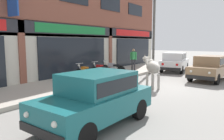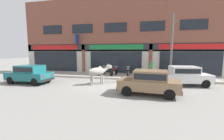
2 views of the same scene
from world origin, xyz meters
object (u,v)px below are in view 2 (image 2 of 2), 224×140
cow (98,72)px  car_2 (184,75)px  pedestrian (151,67)px  motorcycle_2 (128,72)px  car_1 (30,73)px  motorcycle_1 (114,71)px  car_0 (149,81)px  motorcycle_0 (102,71)px  utility_pole (172,47)px

cow → car_2: (6.47, 1.10, -0.19)m
cow → pedestrian: bearing=39.7°
motorcycle_2 → car_2: bearing=-29.5°
car_2 → pedestrian: size_ratio=2.35×
car_1 → motorcycle_1: car_1 is taller
car_2 → motorcycle_1: bearing=157.4°
car_2 → motorcycle_2: (-4.60, 2.60, -0.26)m
car_2 → car_0: bearing=-130.5°
car_0 → car_2: size_ratio=0.99×
motorcycle_0 → utility_pole: utility_pole is taller
pedestrian → utility_pole: size_ratio=0.29×
pedestrian → utility_pole: (1.55, -0.88, 1.77)m
motorcycle_0 → motorcycle_2: (2.71, 0.05, 0.00)m
cow → pedestrian: pedestrian is taller
motorcycle_2 → cow: bearing=-116.8°
car_1 → motorcycle_2: 8.69m
motorcycle_0 → pedestrian: bearing=-2.9°
utility_pole → car_2: bearing=-60.5°
car_0 → pedestrian: (0.25, 5.36, 0.34)m
motorcycle_1 → pedestrian: 3.71m
motorcycle_1 → motorcycle_2: bearing=3.9°
pedestrian → car_2: bearing=-44.3°
car_0 → motorcycle_0: (-4.70, 5.61, -0.26)m
car_1 → motorcycle_0: size_ratio=2.02×
motorcycle_0 → pedestrian: (4.95, -0.25, 0.60)m
cow → car_2: size_ratio=0.45×
car_2 → cow: bearing=-170.3°
motorcycle_1 → utility_pole: bearing=-11.8°
car_2 → motorcycle_1: size_ratio=2.09×
car_1 → motorcycle_2: bearing=31.8°
car_0 → utility_pole: utility_pole is taller
cow → car_2: cow is taller
cow → car_1: (-5.51, -0.88, -0.19)m
motorcycle_2 → utility_pole: bearing=-17.3°
car_1 → car_2: size_ratio=0.97×
car_2 → motorcycle_0: size_ratio=2.08×
pedestrian → utility_pole: 2.51m
utility_pole → car_0: bearing=-111.9°
car_2 → motorcycle_1: car_2 is taller
utility_pole → pedestrian: bearing=150.5°
cow → motorcycle_0: cow is taller
motorcycle_1 → car_0: bearing=-58.5°
pedestrian → motorcycle_1: bearing=176.8°
car_1 → car_0: bearing=-6.6°
motorcycle_0 → pedestrian: size_ratio=1.13×
motorcycle_0 → motorcycle_1: same height
motorcycle_0 → motorcycle_1: (1.30, -0.05, 0.00)m
pedestrian → cow: bearing=-140.3°
motorcycle_1 → utility_pole: size_ratio=0.33×
cow → utility_pole: bearing=24.0°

